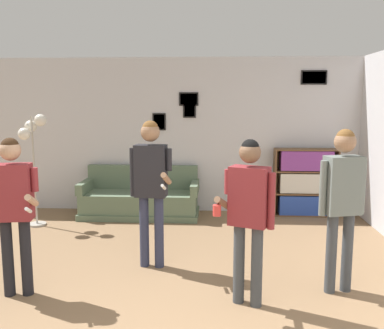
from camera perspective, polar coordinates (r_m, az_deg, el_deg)
wall_back at (r=7.55m, az=-0.44°, el=3.91°), size 8.30×0.08×2.70m
couch at (r=7.40m, az=-6.90°, el=-4.67°), size 1.99×0.80×0.83m
bookshelf at (r=7.57m, az=14.85°, el=-2.32°), size 1.06×0.30×1.15m
floor_lamp at (r=7.05m, az=-20.50°, el=3.13°), size 0.40×0.43×1.76m
person_player_foreground_left at (r=4.59m, az=-22.73°, el=-4.51°), size 0.53×0.43×1.61m
person_player_foreground_center at (r=4.98m, az=-5.52°, el=-1.76°), size 0.50×0.49×1.74m
person_watcher_holding_cup at (r=4.08m, az=7.57°, el=-5.46°), size 0.57×0.36×1.61m
person_spectator_near_bookshelf at (r=4.56m, az=19.41°, el=-3.68°), size 0.49×0.29×1.69m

